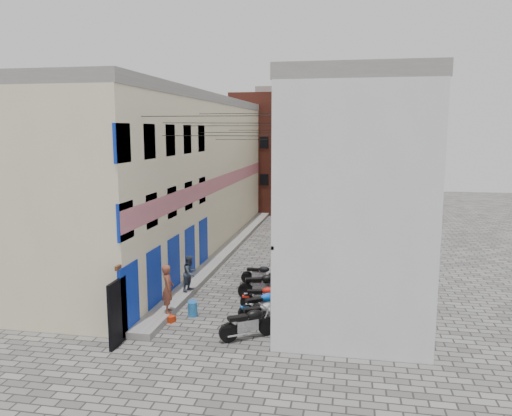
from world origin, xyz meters
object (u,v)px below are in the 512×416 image
Objects in this scene: motorcycle_b at (262,313)px; red_crate at (170,319)px; motorcycle_e at (263,284)px; motorcycle_g at (260,273)px; motorcycle_d at (263,295)px; water_jug_far at (192,308)px; person_b at (190,273)px; water_jug_near at (193,309)px; person_a at (168,289)px; motorcycle_a at (248,322)px; motorcycle_f at (278,280)px; motorcycle_c at (263,303)px.

motorcycle_b reaches higher than red_crate.
motorcycle_b is 5.34× the size of red_crate.
motorcycle_e reaches higher than motorcycle_g.
motorcycle_d is at bearing 12.03° from motorcycle_g.
motorcycle_e is at bearing 179.56° from motorcycle_d.
motorcycle_g reaches higher than water_jug_far.
person_b is 2.81× the size of water_jug_near.
motorcycle_g is at bearing 64.45° from red_crate.
motorcycle_g is (-0.45, 1.87, -0.10)m from motorcycle_e.
person_b is at bearing 110.20° from water_jug_near.
person_a is at bearing -62.63° from motorcycle_e.
motorcycle_a is 1.13× the size of motorcycle_d.
person_a is (-3.08, -2.95, 0.56)m from motorcycle_e.
person_a is at bearing -74.87° from motorcycle_d.
motorcycle_g is 3.49m from person_b.
motorcycle_d is (0.01, 2.94, -0.07)m from motorcycle_a.
water_jug_far is at bearing -81.41° from motorcycle_f.
motorcycle_d is 3.46m from person_b.
water_jug_far reaches higher than water_jug_near.
motorcycle_a is at bearing 5.92° from motorcycle_g.
water_jug_far is (0.74, -2.02, -0.74)m from person_b.
motorcycle_b is at bearing -6.91° from motorcycle_e.
motorcycle_g is 4.68m from water_jug_far.
motorcycle_a is at bearing -33.29° from water_jug_near.
motorcycle_b is at bearing 129.41° from motorcycle_a.
motorcycle_g is 0.97× the size of person_a.
motorcycle_g is at bearing -50.92° from person_a.
motorcycle_a is 0.99× the size of motorcycle_e.
person_a is 2.57m from person_b.
motorcycle_f is (0.30, 5.01, -0.04)m from motorcycle_a.
motorcycle_b is at bearing 10.39° from motorcycle_g.
water_jug_near is at bearing -57.87° from motorcycle_e.
motorcycle_d is 2.09m from motorcycle_f.
motorcycle_e is 1.19× the size of motorcycle_g.
motorcycle_f is 3.56× the size of water_jug_near.
motorcycle_a is at bearing -41.47° from motorcycle_c.
person_a reaches higher than motorcycle_e.
motorcycle_e is (-0.24, 4.20, 0.00)m from motorcycle_a.
motorcycle_b is 3.48m from red_crate.
motorcycle_e reaches higher than water_jug_far.
motorcycle_d is (-0.15, 1.00, -0.04)m from motorcycle_c.
person_a reaches higher than motorcycle_f.
water_jug_far is at bearing -123.84° from motorcycle_c.
motorcycle_d is 5.10× the size of red_crate.
person_a is at bearing -154.36° from water_jug_near.
water_jug_far is at bearing -24.27° from motorcycle_g.
motorcycle_b is 3.68m from person_a.
motorcycle_f is 3.54× the size of water_jug_far.
motorcycle_g is 4.79m from water_jug_near.
motorcycle_b is 1.06× the size of person_a.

